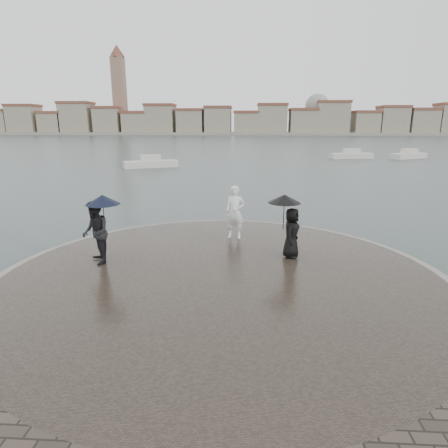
{
  "coord_description": "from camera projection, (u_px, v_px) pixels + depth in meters",
  "views": [
    {
      "loc": [
        0.66,
        -6.07,
        4.35
      ],
      "look_at": [
        0.0,
        4.8,
        1.45
      ],
      "focal_mm": 30.0,
      "sensor_mm": 36.0,
      "label": 1
    }
  ],
  "objects": [
    {
      "name": "ground",
      "position": [
        208.0,
        364.0,
        7.01
      ],
      "size": [
        400.0,
        400.0,
        0.0
      ],
      "primitive_type": "plane",
      "color": "#2B3835",
      "rests_on": "ground"
    },
    {
      "name": "kerb_ring",
      "position": [
        221.0,
        281.0,
        10.34
      ],
      "size": [
        12.5,
        12.5,
        0.32
      ],
      "primitive_type": "cylinder",
      "color": "gray",
      "rests_on": "ground"
    },
    {
      "name": "quay_tip",
      "position": [
        221.0,
        280.0,
        10.34
      ],
      "size": [
        11.9,
        11.9,
        0.36
      ],
      "primitive_type": "cylinder",
      "color": "#2D261E",
      "rests_on": "ground"
    },
    {
      "name": "statue",
      "position": [
        235.0,
        212.0,
        13.39
      ],
      "size": [
        0.75,
        0.55,
        1.9
      ],
      "primitive_type": "imported",
      "rotation": [
        0.0,
        0.0,
        -0.14
      ],
      "color": "white",
      "rests_on": "quay_tip"
    },
    {
      "name": "visitor_left",
      "position": [
        97.0,
        226.0,
        10.88
      ],
      "size": [
        1.3,
        1.18,
        2.04
      ],
      "color": "black",
      "rests_on": "quay_tip"
    },
    {
      "name": "visitor_right",
      "position": [
        289.0,
        222.0,
        11.41
      ],
      "size": [
        1.12,
        1.06,
        1.95
      ],
      "color": "black",
      "rests_on": "quay_tip"
    },
    {
      "name": "far_skyline",
      "position": [
        231.0,
        122.0,
        160.95
      ],
      "size": [
        260.0,
        20.0,
        37.0
      ],
      "color": "gray",
      "rests_on": "ground"
    },
    {
      "name": "boats",
      "position": [
        315.0,
        158.0,
        46.02
      ],
      "size": [
        37.02,
        16.55,
        1.5
      ],
      "color": "beige",
      "rests_on": "ground"
    }
  ]
}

